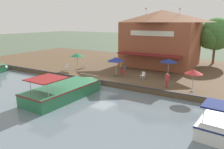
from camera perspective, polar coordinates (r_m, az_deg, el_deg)
name	(u,v)px	position (r m, az deg, el deg)	size (l,w,h in m)	color
ground_plane	(101,86)	(25.58, -2.80, -3.05)	(220.00, 220.00, 0.00)	#4C5B47
quay_deck	(140,67)	(34.89, 7.31, 1.90)	(22.00, 56.00, 0.60)	brown
quay_edge_fender	(102,81)	(25.48, -2.69, -1.60)	(0.20, 50.40, 0.10)	#2D2D33
waterfront_restaurant	(161,38)	(35.29, 12.70, 9.36)	(10.62, 11.05, 8.87)	brown
patio_umbrella_by_entrance	(77,55)	(31.58, -9.07, 5.08)	(1.99, 1.99, 2.38)	#B7B7B7
patio_umbrella_back_row	(169,61)	(27.29, 14.61, 3.55)	(2.15, 2.15, 2.40)	#B7B7B7
patio_umbrella_mid_patio_right	(116,59)	(27.40, 1.07, 4.03)	(2.18, 2.18, 2.46)	#B7B7B7
patio_umbrella_mid_patio_left	(194,72)	(22.60, 20.58, 0.67)	(1.77, 1.77, 2.27)	#B7B7B7
cafe_chair_under_first_umbrella	(84,65)	(32.75, -7.31, 2.52)	(0.52, 0.52, 0.85)	white
cafe_chair_facing_river	(143,75)	(26.63, 8.09, -0.10)	(0.51, 0.51, 0.85)	white
cafe_chair_beside_entrance	(67,67)	(31.81, -11.71, 2.01)	(0.51, 0.51, 0.85)	white
person_mid_patio	(124,68)	(27.95, 3.14, 1.75)	(0.45, 0.45, 1.59)	#B23338
person_near_entrance	(167,78)	(23.42, 14.20, -1.01)	(0.45, 0.45, 1.59)	#B23338
person_at_quay_edge	(121,65)	(29.41, 2.42, 2.49)	(0.47, 0.47, 1.68)	#B23338
motorboat_far_downstream	(69,89)	(22.32, -11.26, -3.83)	(9.19, 3.55, 2.39)	#287047
motorboat_nearest_quay	(222,118)	(17.78, 26.83, -10.03)	(6.80, 2.68, 2.20)	white
tree_upstream_bank	(214,35)	(39.04, 25.16, 9.33)	(5.42, 5.16, 7.38)	brown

